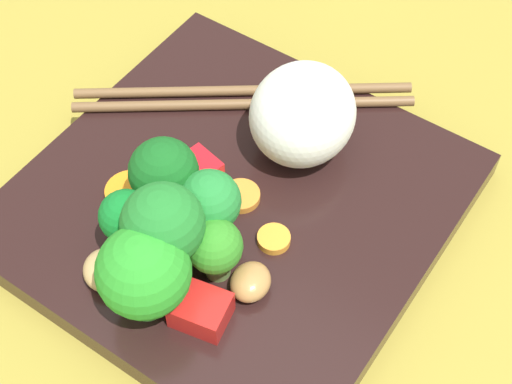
{
  "coord_description": "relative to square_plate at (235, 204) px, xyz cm",
  "views": [
    {
      "loc": [
        -17.52,
        23.86,
        41.55
      ],
      "look_at": [
        -1.86,
        0.3,
        3.9
      ],
      "focal_mm": 54.48,
      "sensor_mm": 36.0,
      "label": 1
    }
  ],
  "objects": [
    {
      "name": "broccoli_floret_0",
      "position": [
        -0.68,
        3.37,
        4.5
      ],
      "size": [
        3.76,
        3.76,
        5.67
      ],
      "color": "#6EB14A",
      "rests_on": "square_plate"
    },
    {
      "name": "broccoli_floret_5",
      "position": [
        0.0,
        6.69,
        5.61
      ],
      "size": [
        4.74,
        4.74,
        7.27
      ],
      "color": "#609F44",
      "rests_on": "square_plate"
    },
    {
      "name": "chicken_piece_2",
      "position": [
        4.63,
        1.52,
        1.98
      ],
      "size": [
        2.92,
        2.17,
        2.06
      ],
      "primitive_type": "ellipsoid",
      "rotation": [
        0.0,
        0.0,
        3.09
      ],
      "color": "tan",
      "rests_on": "square_plate"
    },
    {
      "name": "chopstick_pair",
      "position": [
        4.13,
        -7.13,
        1.31
      ],
      "size": [
        20.54,
        15.26,
        0.72
      ],
      "rotation": [
        0.0,
        0.0,
        6.9
      ],
      "color": "brown",
      "rests_on": "square_plate"
    },
    {
      "name": "broccoli_floret_1",
      "position": [
        2.7,
        6.85,
        4.36
      ],
      "size": [
        3.15,
        3.15,
        5.26
      ],
      "color": "#6A9F4F",
      "rests_on": "square_plate"
    },
    {
      "name": "chicken_piece_0",
      "position": [
        -4.68,
        5.11,
        1.73
      ],
      "size": [
        2.79,
        3.08,
        1.56
      ],
      "primitive_type": "ellipsoid",
      "rotation": [
        0.0,
        0.0,
        4.9
      ],
      "color": "#B38045",
      "rests_on": "square_plate"
    },
    {
      "name": "carrot_slice_2",
      "position": [
        -4.02,
        1.59,
        1.23
      ],
      "size": [
        2.51,
        2.51,
        0.55
      ],
      "primitive_type": "cylinder",
      "rotation": [
        0.0,
        0.0,
        6.01
      ],
      "color": "#FC9C2F",
      "rests_on": "square_plate"
    },
    {
      "name": "broccoli_floret_3",
      "position": [
        -0.55,
        9.25,
        4.65
      ],
      "size": [
        5.25,
        5.25,
        6.56
      ],
      "color": "#529145",
      "rests_on": "square_plate"
    },
    {
      "name": "square_plate",
      "position": [
        0.0,
        0.0,
        0.0
      ],
      "size": [
        25.79,
        25.79,
        1.9
      ],
      "primitive_type": "cube",
      "rotation": [
        0.0,
        0.0,
        -0.02
      ],
      "color": "black",
      "rests_on": "ground_plane"
    },
    {
      "name": "broccoli_floret_2",
      "position": [
        -2.37,
        5.29,
        3.6
      ],
      "size": [
        3.29,
        3.29,
        4.56
      ],
      "color": "#82B257",
      "rests_on": "square_plate"
    },
    {
      "name": "broccoli_floret_4",
      "position": [
        2.53,
        3.43,
        4.92
      ],
      "size": [
        4.19,
        4.19,
        6.37
      ],
      "color": "#75B65C",
      "rests_on": "square_plate"
    },
    {
      "name": "carrot_slice_1",
      "position": [
        5.44,
        3.7,
        1.28
      ],
      "size": [
        4.22,
        4.22,
        0.66
      ],
      "primitive_type": "cylinder",
      "rotation": [
        0.0,
        0.0,
        4.28
      ],
      "color": "orange",
      "rests_on": "square_plate"
    },
    {
      "name": "pepper_chunk_0",
      "position": [
        2.34,
        0.74,
        2.08
      ],
      "size": [
        2.98,
        3.1,
        2.27
      ],
      "primitive_type": "cube",
      "rotation": [
        0.0,
        0.0,
        4.49
      ],
      "color": "red",
      "rests_on": "square_plate"
    },
    {
      "name": "rice_mound",
      "position": [
        -1.38,
        -5.79,
        4.11
      ],
      "size": [
        7.88,
        8.41,
        6.32
      ],
      "primitive_type": "ellipsoid",
      "rotation": [
        0.0,
        0.0,
        1.74
      ],
      "color": "white",
      "rests_on": "square_plate"
    },
    {
      "name": "carrot_slice_0",
      "position": [
        -0.51,
        0.25,
        1.22
      ],
      "size": [
        3.39,
        3.39,
        0.53
      ],
      "primitive_type": "cylinder",
      "rotation": [
        0.0,
        0.0,
        2.59
      ],
      "color": "orange",
      "rests_on": "square_plate"
    },
    {
      "name": "ground_plane",
      "position": [
        0.0,
        0.0,
        -1.95
      ],
      "size": [
        110.0,
        110.0,
        2.0
      ],
      "primitive_type": "cube",
      "color": "olive"
    },
    {
      "name": "pepper_chunk_1",
      "position": [
        -3.4,
        8.21,
        1.84
      ],
      "size": [
        3.52,
        3.09,
        1.77
      ],
      "primitive_type": "cube",
      "rotation": [
        0.0,
        0.0,
        3.33
      ],
      "color": "red",
      "rests_on": "square_plate"
    },
    {
      "name": "chicken_piece_3",
      "position": [
        2.77,
        9.16,
        1.8
      ],
      "size": [
        3.88,
        3.83,
        1.7
      ],
      "primitive_type": "ellipsoid",
      "rotation": [
        0.0,
        0.0,
        5.63
      ],
      "color": "tan",
      "rests_on": "square_plate"
    }
  ]
}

